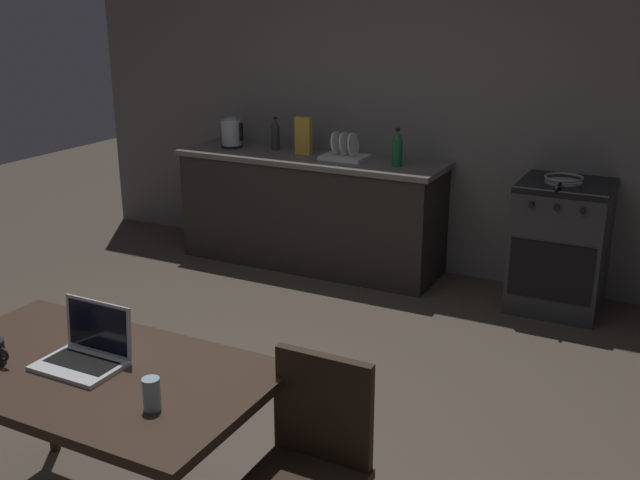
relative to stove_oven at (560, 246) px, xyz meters
The scene contains 14 objects.
ground_plane 2.65m from the stove_oven, 119.85° to the right, with size 12.00×12.00×0.00m, color #473D33.
back_wall 1.44m from the stove_oven, 160.55° to the left, with size 6.40×0.10×2.84m, color slate.
kitchen_counter 1.95m from the stove_oven, behind, with size 2.16×0.64×0.90m.
stove_oven is the anchor object (origin of this frame).
dining_table 3.45m from the stove_oven, 109.97° to the right, with size 1.39×0.79×0.75m.
chair 3.08m from the stove_oven, 96.07° to the right, with size 0.40×0.40×0.87m.
laptop 3.46m from the stove_oven, 110.60° to the right, with size 0.32×0.24×0.23m.
electric_kettle 2.74m from the stove_oven, behind, with size 0.19×0.17×0.25m.
bottle 1.34m from the stove_oven, behind, with size 0.08×0.08×0.28m.
frying_pan 0.47m from the stove_oven, 127.62° to the right, with size 0.26×0.43×0.05m.
drinking_glass 3.47m from the stove_oven, 102.94° to the right, with size 0.06×0.06×0.12m.
cereal_box 2.11m from the stove_oven, behind, with size 0.13×0.05×0.29m.
dish_rack 1.72m from the stove_oven, behind, with size 0.34×0.26×0.21m.
bottle_b 2.38m from the stove_oven, behind, with size 0.07×0.07×0.27m.
Camera 1 is at (2.05, -2.83, 2.08)m, focal length 41.95 mm.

